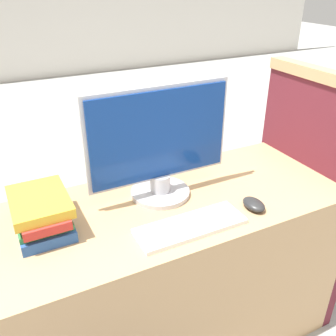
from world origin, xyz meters
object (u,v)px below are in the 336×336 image
object	(u,v)px
mouse	(254,204)
book_stack	(42,214)
keyboard	(191,226)
monitor	(160,145)

from	to	relation	value
mouse	book_stack	size ratio (longest dim) A/B	0.39
keyboard	mouse	xyz separation A→B (m)	(0.28, -0.00, 0.01)
monitor	mouse	xyz separation A→B (m)	(0.27, -0.25, -0.20)
keyboard	monitor	bearing A→B (deg)	89.72
monitor	book_stack	distance (m)	0.49
keyboard	mouse	bearing A→B (deg)	-0.14
monitor	keyboard	size ratio (longest dim) A/B	1.45
mouse	book_stack	bearing A→B (deg)	163.24
monitor	keyboard	world-z (taller)	monitor
keyboard	book_stack	size ratio (longest dim) A/B	1.48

